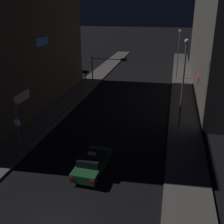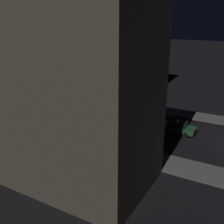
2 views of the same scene
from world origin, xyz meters
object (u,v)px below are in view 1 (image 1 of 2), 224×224
at_px(street_lamp_far_block, 179,49).
at_px(traffic_light_overhead, 106,67).
at_px(taxi, 92,163).
at_px(street_lamp_near_block, 184,76).
at_px(traffic_light_left_kerb, 86,78).
at_px(sign_pole_left, 17,123).

bearing_deg(street_lamp_far_block, traffic_light_overhead, -134.70).
xyz_separation_m(taxi, traffic_light_overhead, (-3.78, 19.80, 2.86)).
height_order(traffic_light_overhead, street_lamp_near_block, street_lamp_near_block).
xyz_separation_m(traffic_light_left_kerb, street_lamp_far_block, (11.55, 12.87, 2.27)).
distance_m(sign_pole_left, street_lamp_far_block, 30.76).
height_order(sign_pole_left, street_lamp_far_block, street_lamp_far_block).
distance_m(taxi, street_lamp_near_block, 11.99).
height_order(traffic_light_overhead, traffic_light_left_kerb, traffic_light_overhead).
bearing_deg(taxi, street_lamp_far_block, 78.85).
bearing_deg(traffic_light_overhead, traffic_light_left_kerb, -121.62).
relative_size(taxi, traffic_light_left_kerb, 1.22).
bearing_deg(sign_pole_left, taxi, -12.39).
bearing_deg(taxi, traffic_light_left_kerb, 109.04).
height_order(traffic_light_left_kerb, sign_pole_left, sign_pole_left).
xyz_separation_m(traffic_light_left_kerb, street_lamp_near_block, (11.96, -7.50, 2.72)).
relative_size(traffic_light_left_kerb, street_lamp_far_block, 0.48).
bearing_deg(traffic_light_left_kerb, taxi, -70.96).
height_order(taxi, street_lamp_far_block, street_lamp_far_block).
height_order(traffic_light_overhead, sign_pole_left, traffic_light_overhead).
bearing_deg(street_lamp_near_block, traffic_light_overhead, 133.14).
xyz_separation_m(taxi, street_lamp_near_block, (6.22, 9.13, 4.65)).
bearing_deg(sign_pole_left, traffic_light_overhead, 81.20).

